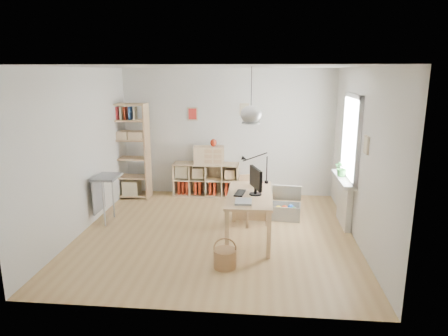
# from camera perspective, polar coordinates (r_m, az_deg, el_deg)

# --- Properties ---
(ground) EXTENTS (4.50, 4.50, 0.00)m
(ground) POSITION_cam_1_polar(r_m,az_deg,el_deg) (6.76, -1.09, -9.26)
(ground) COLOR tan
(ground) RESTS_ON ground
(room_shell) EXTENTS (4.50, 4.50, 4.50)m
(room_shell) POSITION_cam_1_polar(r_m,az_deg,el_deg) (6.07, 3.87, 7.64)
(room_shell) COLOR silver
(room_shell) RESTS_ON ground
(window_unit) EXTENTS (0.07, 1.16, 1.46)m
(window_unit) POSITION_cam_1_polar(r_m,az_deg,el_deg) (7.04, 17.77, 4.15)
(window_unit) COLOR white
(window_unit) RESTS_ON ground
(radiator) EXTENTS (0.10, 0.80, 0.80)m
(radiator) POSITION_cam_1_polar(r_m,az_deg,el_deg) (7.30, 16.85, -4.77)
(radiator) COLOR silver
(radiator) RESTS_ON ground
(windowsill) EXTENTS (0.22, 1.20, 0.06)m
(windowsill) POSITION_cam_1_polar(r_m,az_deg,el_deg) (7.17, 16.69, -1.50)
(windowsill) COLOR silver
(windowsill) RESTS_ON radiator
(desk) EXTENTS (0.70, 1.50, 0.75)m
(desk) POSITION_cam_1_polar(r_m,az_deg,el_deg) (6.36, 3.68, -4.49)
(desk) COLOR tan
(desk) RESTS_ON ground
(cube_shelf) EXTENTS (1.40, 0.38, 0.72)m
(cube_shelf) POSITION_cam_1_polar(r_m,az_deg,el_deg) (8.67, -2.67, -1.97)
(cube_shelf) COLOR beige
(cube_shelf) RESTS_ON ground
(tall_bookshelf) EXTENTS (0.80, 0.38, 2.00)m
(tall_bookshelf) POSITION_cam_1_polar(r_m,az_deg,el_deg) (8.59, -13.40, 2.92)
(tall_bookshelf) COLOR tan
(tall_bookshelf) RESTS_ON ground
(side_table) EXTENTS (0.40, 0.55, 0.85)m
(side_table) POSITION_cam_1_polar(r_m,az_deg,el_deg) (7.36, -16.79, -2.43)
(side_table) COLOR gray
(side_table) RESTS_ON ground
(chair) EXTENTS (0.54, 0.54, 0.86)m
(chair) POSITION_cam_1_polar(r_m,az_deg,el_deg) (7.07, 4.13, -4.03)
(chair) COLOR gray
(chair) RESTS_ON ground
(wicker_basket) EXTENTS (0.32, 0.31, 0.44)m
(wicker_basket) POSITION_cam_1_polar(r_m,az_deg,el_deg) (5.62, 0.13, -12.69)
(wicker_basket) COLOR #AC754D
(wicker_basket) RESTS_ON ground
(storage_chest) EXTENTS (0.59, 0.65, 0.56)m
(storage_chest) POSITION_cam_1_polar(r_m,az_deg,el_deg) (7.46, 8.85, -5.68)
(storage_chest) COLOR #B5B5B0
(storage_chest) RESTS_ON ground
(monitor) EXTENTS (0.20, 0.48, 0.43)m
(monitor) POSITION_cam_1_polar(r_m,az_deg,el_deg) (6.23, 4.56, -1.70)
(monitor) COLOR black
(monitor) RESTS_ON desk
(keyboard) EXTENTS (0.19, 0.38, 0.02)m
(keyboard) POSITION_cam_1_polar(r_m,az_deg,el_deg) (6.33, 2.31, -3.58)
(keyboard) COLOR black
(keyboard) RESTS_ON desk
(task_lamp) EXTENTS (0.47, 0.18, 0.50)m
(task_lamp) POSITION_cam_1_polar(r_m,az_deg,el_deg) (6.79, 4.20, 0.51)
(task_lamp) COLOR black
(task_lamp) RESTS_ON desk
(yarn_ball) EXTENTS (0.13, 0.13, 0.13)m
(yarn_ball) POSITION_cam_1_polar(r_m,az_deg,el_deg) (6.75, 4.99, -2.02)
(yarn_ball) COLOR #4C0A1B
(yarn_ball) RESTS_ON desk
(paper_tray) EXTENTS (0.25, 0.31, 0.03)m
(paper_tray) POSITION_cam_1_polar(r_m,az_deg,el_deg) (5.90, 2.79, -4.81)
(paper_tray) COLOR silver
(paper_tray) RESTS_ON desk
(drawer_chest) EXTENTS (0.67, 0.36, 0.37)m
(drawer_chest) POSITION_cam_1_polar(r_m,az_deg,el_deg) (8.48, -2.17, 1.87)
(drawer_chest) COLOR beige
(drawer_chest) RESTS_ON cube_shelf
(red_vase) EXTENTS (0.14, 0.14, 0.16)m
(red_vase) POSITION_cam_1_polar(r_m,az_deg,el_deg) (8.42, -1.53, 3.63)
(red_vase) COLOR maroon
(red_vase) RESTS_ON drawer_chest
(potted_plant) EXTENTS (0.34, 0.32, 0.30)m
(potted_plant) POSITION_cam_1_polar(r_m,az_deg,el_deg) (7.19, 16.53, 0.04)
(potted_plant) COLOR #276A29
(potted_plant) RESTS_ON windowsill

